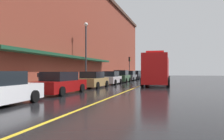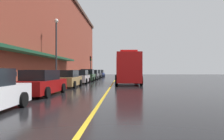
{
  "view_description": "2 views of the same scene",
  "coord_description": "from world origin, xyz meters",
  "px_view_note": "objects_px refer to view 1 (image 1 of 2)",
  "views": [
    {
      "loc": [
        3.99,
        -6.53,
        1.62
      ],
      "look_at": [
        -2.16,
        14.69,
        1.72
      ],
      "focal_mm": 36.68,
      "sensor_mm": 36.0,
      "label": 1
    },
    {
      "loc": [
        1.02,
        -5.04,
        1.54
      ],
      "look_at": [
        -0.35,
        25.79,
        1.62
      ],
      "focal_mm": 33.89,
      "sensor_mm": 36.0,
      "label": 2
    }
  ],
  "objects_px": {
    "parked_car_7": "(141,75)",
    "parking_meter_0": "(119,74)",
    "parked_car_3": "(111,78)",
    "parked_car_6": "(135,75)",
    "parking_meter_1": "(116,75)",
    "parking_meter_4": "(99,76)",
    "parked_car_2": "(93,80)",
    "parking_meter_2": "(39,79)",
    "fire_truck": "(157,70)",
    "street_lamp_left": "(86,46)",
    "traffic_light_near": "(129,63)",
    "parked_car_5": "(130,76)",
    "parking_meter_3": "(22,80)",
    "parked_car_4": "(122,77)",
    "parked_car_1": "(61,83)"
  },
  "relations": [
    {
      "from": "traffic_light_near",
      "to": "parked_car_1",
      "type": "bearing_deg",
      "value": -87.48
    },
    {
      "from": "fire_truck",
      "to": "street_lamp_left",
      "type": "bearing_deg",
      "value": -74.96
    },
    {
      "from": "parked_car_3",
      "to": "parked_car_6",
      "type": "relative_size",
      "value": 1.0
    },
    {
      "from": "parked_car_2",
      "to": "parking_meter_4",
      "type": "distance_m",
      "value": 5.89
    },
    {
      "from": "parked_car_6",
      "to": "parking_meter_4",
      "type": "distance_m",
      "value": 17.72
    },
    {
      "from": "parked_car_7",
      "to": "parking_meter_1",
      "type": "relative_size",
      "value": 3.58
    },
    {
      "from": "traffic_light_near",
      "to": "parked_car_6",
      "type": "bearing_deg",
      "value": -12.27
    },
    {
      "from": "parking_meter_1",
      "to": "traffic_light_near",
      "type": "height_order",
      "value": "traffic_light_near"
    },
    {
      "from": "parking_meter_1",
      "to": "traffic_light_near",
      "type": "distance_m",
      "value": 9.97
    },
    {
      "from": "parking_meter_1",
      "to": "parking_meter_4",
      "type": "xyz_separation_m",
      "value": [
        0.0,
        -8.19,
        0.0
      ]
    },
    {
      "from": "parked_car_2",
      "to": "parked_car_7",
      "type": "bearing_deg",
      "value": 0.37
    },
    {
      "from": "parked_car_5",
      "to": "fire_truck",
      "type": "xyz_separation_m",
      "value": [
        5.61,
        -11.96,
        0.95
      ]
    },
    {
      "from": "fire_truck",
      "to": "parked_car_6",
      "type": "bearing_deg",
      "value": -164.11
    },
    {
      "from": "parking_meter_3",
      "to": "parked_car_6",
      "type": "bearing_deg",
      "value": 87.64
    },
    {
      "from": "parked_car_6",
      "to": "parking_meter_1",
      "type": "xyz_separation_m",
      "value": [
        -1.33,
        -9.47,
        0.28
      ]
    },
    {
      "from": "parking_meter_1",
      "to": "parking_meter_3",
      "type": "distance_m",
      "value": 22.71
    },
    {
      "from": "parking_meter_1",
      "to": "parked_car_6",
      "type": "bearing_deg",
      "value": 82.03
    },
    {
      "from": "parking_meter_0",
      "to": "parking_meter_2",
      "type": "distance_m",
      "value": 22.27
    },
    {
      "from": "parked_car_4",
      "to": "parking_meter_0",
      "type": "bearing_deg",
      "value": 19.0
    },
    {
      "from": "parked_car_2",
      "to": "parking_meter_4",
      "type": "xyz_separation_m",
      "value": [
        -1.37,
        5.72,
        0.31
      ]
    },
    {
      "from": "parking_meter_3",
      "to": "street_lamp_left",
      "type": "xyz_separation_m",
      "value": [
        -0.6,
        11.73,
        3.34
      ]
    },
    {
      "from": "parking_meter_2",
      "to": "parked_car_6",
      "type": "bearing_deg",
      "value": 87.5
    },
    {
      "from": "parking_meter_4",
      "to": "parked_car_2",
      "type": "bearing_deg",
      "value": -76.56
    },
    {
      "from": "street_lamp_left",
      "to": "parked_car_4",
      "type": "bearing_deg",
      "value": 76.78
    },
    {
      "from": "fire_truck",
      "to": "street_lamp_left",
      "type": "relative_size",
      "value": 1.24
    },
    {
      "from": "parked_car_2",
      "to": "parking_meter_0",
      "type": "distance_m",
      "value": 15.35
    },
    {
      "from": "parked_car_1",
      "to": "parked_car_2",
      "type": "height_order",
      "value": "same"
    },
    {
      "from": "parking_meter_1",
      "to": "parking_meter_2",
      "type": "relative_size",
      "value": 1.0
    },
    {
      "from": "parked_car_7",
      "to": "parking_meter_0",
      "type": "bearing_deg",
      "value": 175.01
    },
    {
      "from": "parked_car_5",
      "to": "parking_meter_4",
      "type": "relative_size",
      "value": 3.57
    },
    {
      "from": "parked_car_1",
      "to": "street_lamp_left",
      "type": "height_order",
      "value": "street_lamp_left"
    },
    {
      "from": "traffic_light_near",
      "to": "parking_meter_4",
      "type": "bearing_deg",
      "value": -90.2
    },
    {
      "from": "fire_truck",
      "to": "street_lamp_left",
      "type": "distance_m",
      "value": 8.41
    },
    {
      "from": "parking_meter_0",
      "to": "parking_meter_4",
      "type": "height_order",
      "value": "same"
    },
    {
      "from": "parked_car_4",
      "to": "parking_meter_3",
      "type": "xyz_separation_m",
      "value": [
        -1.41,
        -20.3,
        0.24
      ]
    },
    {
      "from": "parked_car_4",
      "to": "parking_meter_2",
      "type": "distance_m",
      "value": 18.54
    },
    {
      "from": "parking_meter_3",
      "to": "parking_meter_1",
      "type": "bearing_deg",
      "value": 90.0
    },
    {
      "from": "parked_car_4",
      "to": "fire_truck",
      "type": "distance_m",
      "value": 8.49
    },
    {
      "from": "parked_car_2",
      "to": "parked_car_4",
      "type": "xyz_separation_m",
      "value": [
        0.05,
        11.51,
        0.07
      ]
    },
    {
      "from": "parked_car_5",
      "to": "parking_meter_3",
      "type": "distance_m",
      "value": 26.01
    },
    {
      "from": "parked_car_1",
      "to": "parking_meter_3",
      "type": "height_order",
      "value": "parked_car_1"
    },
    {
      "from": "street_lamp_left",
      "to": "parking_meter_4",
      "type": "bearing_deg",
      "value": 77.86
    },
    {
      "from": "parking_meter_1",
      "to": "parked_car_1",
      "type": "bearing_deg",
      "value": -86.1
    },
    {
      "from": "parking_meter_2",
      "to": "parked_car_7",
      "type": "bearing_deg",
      "value": 87.77
    },
    {
      "from": "parked_car_7",
      "to": "parking_meter_3",
      "type": "height_order",
      "value": "parked_car_7"
    },
    {
      "from": "parked_car_5",
      "to": "traffic_light_near",
      "type": "distance_m",
      "value": 7.04
    },
    {
      "from": "parked_car_5",
      "to": "parking_meter_1",
      "type": "bearing_deg",
      "value": 155.01
    },
    {
      "from": "traffic_light_near",
      "to": "parking_meter_0",
      "type": "bearing_deg",
      "value": -90.42
    },
    {
      "from": "parked_car_5",
      "to": "parked_car_6",
      "type": "xyz_separation_m",
      "value": [
        -0.11,
        6.21,
        -0.01
      ]
    },
    {
      "from": "parked_car_2",
      "to": "parking_meter_0",
      "type": "height_order",
      "value": "parked_car_2"
    }
  ]
}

